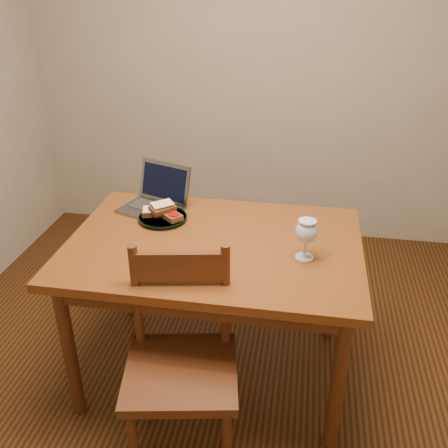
% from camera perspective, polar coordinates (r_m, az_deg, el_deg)
% --- Properties ---
extents(floor, '(3.20, 3.20, 0.02)m').
position_cam_1_polar(floor, '(2.64, -0.60, -16.89)').
color(floor, black).
rests_on(floor, ground).
extents(back_wall, '(3.20, 0.02, 2.60)m').
position_cam_1_polar(back_wall, '(3.52, 4.25, 18.70)').
color(back_wall, gray).
rests_on(back_wall, floor).
extents(table, '(1.30, 0.90, 0.74)m').
position_cam_1_polar(table, '(2.26, -1.16, -3.96)').
color(table, '#4F2D0D').
rests_on(table, floor).
extents(chair, '(0.50, 0.48, 0.46)m').
position_cam_1_polar(chair, '(1.99, -4.97, -14.84)').
color(chair, '#3C200C').
rests_on(chair, floor).
extents(plate, '(0.23, 0.23, 0.02)m').
position_cam_1_polar(plate, '(2.42, -7.01, 0.67)').
color(plate, black).
rests_on(plate, table).
extents(sandwich_cheese, '(0.13, 0.09, 0.04)m').
position_cam_1_polar(sandwich_cheese, '(2.43, -7.86, 1.47)').
color(sandwich_cheese, '#381E0C').
rests_on(sandwich_cheese, plate).
extents(sandwich_tomato, '(0.13, 0.13, 0.04)m').
position_cam_1_polar(sandwich_tomato, '(2.39, -6.09, 1.07)').
color(sandwich_tomato, '#381E0C').
rests_on(sandwich_tomato, plate).
extents(sandwich_top, '(0.13, 0.13, 0.04)m').
position_cam_1_polar(sandwich_top, '(2.40, -7.04, 1.90)').
color(sandwich_top, '#381E0C').
rests_on(sandwich_top, plate).
extents(milk_glass, '(0.09, 0.09, 0.18)m').
position_cam_1_polar(milk_glass, '(2.08, 9.34, -1.74)').
color(milk_glass, white).
rests_on(milk_glass, table).
extents(laptop, '(0.37, 0.35, 0.21)m').
position_cam_1_polar(laptop, '(2.54, -7.66, 3.12)').
color(laptop, slate).
rests_on(laptop, table).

